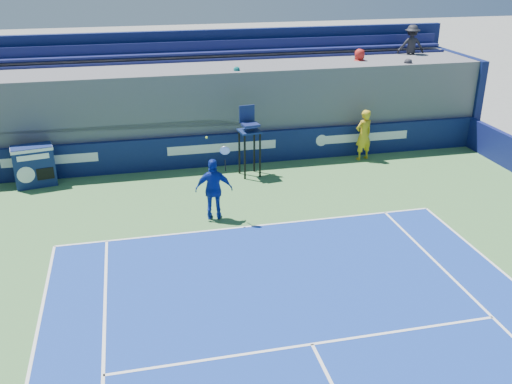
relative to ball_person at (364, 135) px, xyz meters
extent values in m
imported|color=gold|center=(0.00, 0.00, 0.00)|extent=(0.80, 0.64, 1.93)
cube|color=white|center=(-5.29, -4.66, -0.96)|extent=(10.97, 0.07, 0.00)
cube|color=white|center=(-5.29, -10.14, -0.96)|extent=(8.23, 0.07, 0.00)
cube|color=#0C1647|center=(-5.29, 0.56, -0.38)|extent=(20.40, 0.20, 1.20)
cube|color=white|center=(-11.29, 0.45, -0.26)|extent=(3.20, 0.01, 0.32)
cube|color=white|center=(-5.29, 0.45, -0.26)|extent=(4.00, 0.01, 0.32)
cube|color=white|center=(0.21, 0.45, -0.26)|extent=(3.60, 0.01, 0.32)
cylinder|color=white|center=(-1.49, 0.45, -0.26)|extent=(0.44, 0.01, 0.44)
cube|color=#101E50|center=(-11.76, 0.04, -0.28)|extent=(1.41, 0.93, 1.40)
cube|color=white|center=(-11.76, 0.04, 0.35)|extent=(1.43, 0.96, 0.10)
cylinder|color=white|center=(-11.99, -0.37, -0.43)|extent=(0.55, 0.13, 0.56)
cube|color=black|center=(-11.40, -0.26, -0.48)|extent=(0.54, 0.12, 0.40)
cube|color=white|center=(-11.69, -0.32, 0.14)|extent=(0.98, 0.20, 0.18)
cylinder|color=black|center=(-4.76, -1.00, -0.18)|extent=(0.08, 0.08, 1.60)
cylinder|color=black|center=(-4.21, -0.92, -0.18)|extent=(0.08, 0.08, 1.60)
cylinder|color=black|center=(-4.84, -0.45, -0.18)|extent=(0.08, 0.08, 1.60)
cylinder|color=black|center=(-4.29, -0.37, -0.18)|extent=(0.08, 0.08, 1.60)
cube|color=#101F50|center=(-4.53, -0.68, 0.65)|extent=(0.79, 0.79, 0.06)
cube|color=#151E50|center=(-4.51, -0.78, 0.90)|extent=(0.61, 0.52, 0.08)
cube|color=#131D49|center=(-4.56, -0.43, 1.20)|extent=(0.55, 0.14, 0.60)
imported|color=#132C9B|center=(-6.28, -3.87, -0.03)|extent=(1.15, 0.63, 1.86)
cylinder|color=black|center=(-5.96, -4.01, 0.72)|extent=(0.07, 0.16, 0.39)
torus|color=silver|center=(-5.97, -4.08, 1.20)|extent=(0.31, 0.18, 0.29)
cylinder|color=white|center=(-5.97, -4.08, 1.20)|extent=(0.26, 0.14, 0.24)
sphere|color=#D9F235|center=(-6.45, -3.93, 1.57)|extent=(0.07, 0.07, 0.07)
cube|color=#504F54|center=(-5.29, 2.46, 0.71)|extent=(20.40, 3.60, 3.38)
cube|color=#504F54|center=(-5.29, 1.11, 0.50)|extent=(20.40, 0.90, 0.55)
cube|color=#151B51|center=(-5.29, 1.01, 0.97)|extent=(20.00, 0.45, 0.08)
cube|color=#151B51|center=(-5.29, 1.26, 1.17)|extent=(20.00, 0.06, 0.45)
cube|color=#504F54|center=(-5.29, 2.01, 1.05)|extent=(20.40, 0.90, 0.55)
cube|color=#151B51|center=(-5.29, 1.91, 1.52)|extent=(20.00, 0.45, 0.08)
cube|color=#151B51|center=(-5.29, 2.16, 1.72)|extent=(20.00, 0.06, 0.45)
cube|color=#504F54|center=(-5.29, 2.91, 1.60)|extent=(20.40, 0.90, 0.55)
cube|color=#151B51|center=(-5.29, 2.81, 2.07)|extent=(20.00, 0.45, 0.08)
cube|color=#151B51|center=(-5.29, 3.06, 2.27)|extent=(20.00, 0.06, 0.45)
cube|color=#504F54|center=(-5.29, 3.81, 2.15)|extent=(20.40, 0.90, 0.55)
cube|color=#151B51|center=(-5.29, 3.71, 2.62)|extent=(20.00, 0.45, 0.08)
cube|color=#151B51|center=(-5.29, 3.96, 2.82)|extent=(20.00, 0.06, 0.45)
cube|color=#0C1647|center=(-5.29, 4.41, 1.22)|extent=(20.80, 0.30, 4.40)
cube|color=#0C1647|center=(5.06, 2.46, 0.72)|extent=(0.30, 3.90, 3.40)
imported|color=gold|center=(-12.08, 1.06, 1.54)|extent=(0.83, 0.70, 1.49)
imported|color=silver|center=(-7.35, 1.06, 1.60)|extent=(1.16, 0.86, 1.60)
imported|color=teal|center=(-4.59, 1.06, 1.67)|extent=(1.07, 0.54, 1.75)
imported|color=red|center=(0.45, 1.96, 2.10)|extent=(0.79, 0.57, 1.51)
imported|color=black|center=(2.03, 1.06, 1.68)|extent=(0.71, 0.52, 1.77)
imported|color=black|center=(3.07, 2.86, 2.74)|extent=(1.21, 0.87, 1.68)
camera|label=1|loc=(-8.49, -19.05, 6.42)|focal=40.00mm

